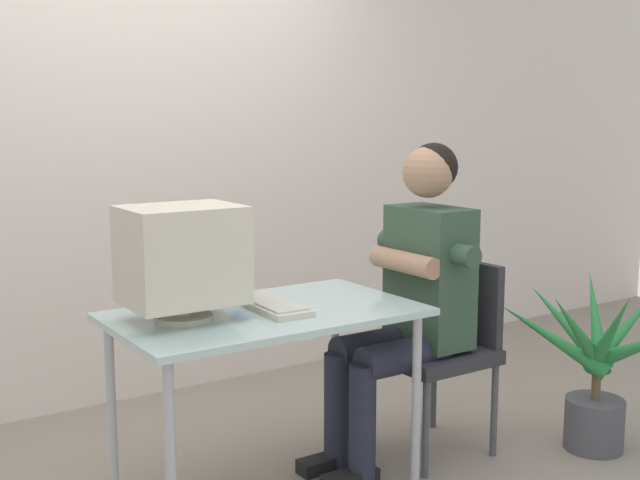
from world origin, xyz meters
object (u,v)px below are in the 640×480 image
office_chair (442,341)px  crt_monitor (183,256)px  person_seated (411,288)px  desk_mug (241,286)px  potted_plant (599,367)px  keyboard (270,305)px  desk (266,328)px

office_chair → crt_monitor: bearing=176.7°
crt_monitor → office_chair: crt_monitor is taller
person_seated → desk_mug: 0.72m
person_seated → desk_mug: bearing=156.2°
crt_monitor → potted_plant: size_ratio=0.49×
crt_monitor → office_chair: (1.19, -0.07, -0.49)m
person_seated → keyboard: bearing=175.9°
office_chair → potted_plant: size_ratio=0.97×
crt_monitor → keyboard: (0.35, -0.02, -0.22)m
keyboard → office_chair: bearing=-3.2°
potted_plant → desk_mug: size_ratio=9.03×
desk → person_seated: (0.70, -0.03, 0.08)m
desk → office_chair: 0.90m
potted_plant → crt_monitor: bearing=165.3°
desk_mug → desk: bearing=-98.2°
office_chair → keyboard: bearing=176.8°
crt_monitor → potted_plant: bearing=-14.7°
potted_plant → desk_mug: bearing=154.1°
desk → desk_mug: bearing=81.8°
crt_monitor → person_seated: 1.04m
desk → crt_monitor: size_ratio=2.75×
crt_monitor → desk_mug: 0.46m
crt_monitor → person_seated: (1.01, -0.07, -0.23)m
desk → crt_monitor: (-0.31, 0.04, 0.31)m
keyboard → potted_plant: 1.53m
person_seated → potted_plant: person_seated is taller
office_chair → desk: bearing=178.1°
desk → desk_mug: size_ratio=12.04×
keyboard → potted_plant: bearing=-17.4°
desk → desk_mug: (0.04, 0.26, 0.12)m
office_chair → potted_plant: (0.57, -0.39, -0.11)m
crt_monitor → person_seated: bearing=-3.9°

